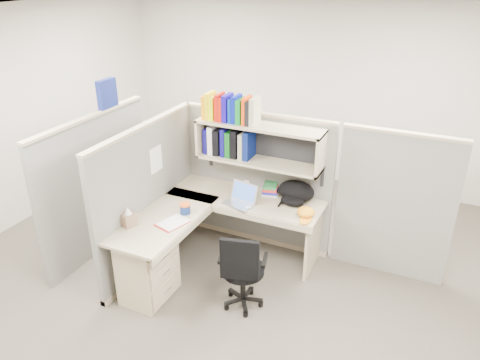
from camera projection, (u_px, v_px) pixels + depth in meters
The scene contains 14 objects.
ground at pixel (224, 279), 5.07m from camera, with size 6.00×6.00×0.00m, color #37312A.
room_shell at pixel (221, 139), 4.38m from camera, with size 6.00×6.00×6.00m.
cubicle at pixel (211, 181), 5.19m from camera, with size 3.79×1.84×1.95m.
desk at pixel (175, 250), 4.80m from camera, with size 1.74×1.75×0.73m.
laptop at pixel (238, 195), 5.02m from camera, with size 0.32×0.32×0.23m, color silver, non-canonical shape.
backpack at pixel (295, 193), 5.06m from camera, with size 0.40×0.31×0.24m, color black, non-canonical shape.
orange_cap at pixel (306, 212), 4.82m from camera, with size 0.18×0.21×0.10m, color orange, non-canonical shape.
snack_canister at pixel (185, 208), 4.88m from camera, with size 0.11×0.11×0.11m.
tissue_box at pixel (128, 216), 4.64m from camera, with size 0.13×0.13×0.21m, color #8B684F, non-canonical shape.
mouse at pixel (248, 207), 5.00m from camera, with size 0.09×0.06×0.03m, color #90A2CC.
paper_cup at pixel (246, 186), 5.38m from camera, with size 0.07×0.07×0.10m, color silver.
book_stack at pixel (271, 188), 5.31m from camera, with size 0.18×0.24×0.12m, color gray, non-canonical shape.
loose_paper at pixel (173, 222), 4.73m from camera, with size 0.22×0.29×0.00m, color silver, non-canonical shape.
task_chair at pixel (242, 282), 4.53m from camera, with size 0.50×0.46×0.88m.
Camera 1 is at (1.89, -3.67, 3.13)m, focal length 35.00 mm.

